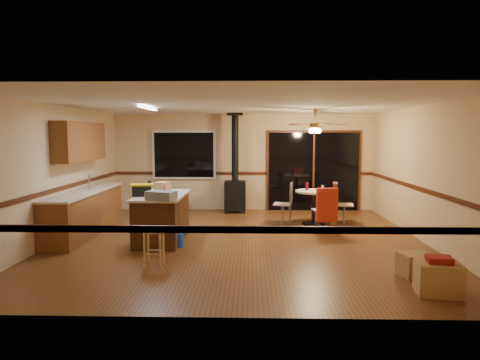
{
  "coord_description": "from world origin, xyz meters",
  "views": [
    {
      "loc": [
        0.22,
        -8.08,
        2.03
      ],
      "look_at": [
        0.0,
        0.3,
        1.15
      ],
      "focal_mm": 32.0,
      "sensor_mm": 36.0,
      "label": 1
    }
  ],
  "objects_px": {
    "wood_stove": "(235,185)",
    "box_corner_a": "(438,278)",
    "chair_left": "(287,198)",
    "dining_table": "(314,202)",
    "box_under_window": "(177,205)",
    "toolbox_grey": "(161,196)",
    "toolbox_black": "(142,191)",
    "bar_stool": "(154,248)",
    "kitchen_island": "(162,217)",
    "chair_near": "(327,205)",
    "blue_bucket": "(175,240)",
    "box_corner_b": "(415,265)",
    "chair_right": "(336,198)"
  },
  "relations": [
    {
      "from": "wood_stove",
      "to": "box_corner_a",
      "type": "distance_m",
      "value": 6.43
    },
    {
      "from": "chair_left",
      "to": "dining_table",
      "type": "bearing_deg",
      "value": -7.58
    },
    {
      "from": "box_under_window",
      "to": "toolbox_grey",
      "type": "bearing_deg",
      "value": -84.27
    },
    {
      "from": "toolbox_black",
      "to": "box_corner_a",
      "type": "relative_size",
      "value": 0.64
    },
    {
      "from": "wood_stove",
      "to": "box_corner_a",
      "type": "bearing_deg",
      "value": -63.8
    },
    {
      "from": "bar_stool",
      "to": "kitchen_island",
      "type": "bearing_deg",
      "value": 97.45
    },
    {
      "from": "wood_stove",
      "to": "toolbox_grey",
      "type": "xyz_separation_m",
      "value": [
        -1.15,
        -3.77,
        0.25
      ]
    },
    {
      "from": "toolbox_grey",
      "to": "chair_near",
      "type": "xyz_separation_m",
      "value": [
        3.14,
        1.4,
        -0.38
      ]
    },
    {
      "from": "box_under_window",
      "to": "chair_near",
      "type": "bearing_deg",
      "value": -33.89
    },
    {
      "from": "kitchen_island",
      "to": "blue_bucket",
      "type": "xyz_separation_m",
      "value": [
        0.34,
        -0.47,
        -0.33
      ]
    },
    {
      "from": "wood_stove",
      "to": "box_under_window",
      "type": "relative_size",
      "value": 5.26
    },
    {
      "from": "toolbox_grey",
      "to": "box_corner_b",
      "type": "bearing_deg",
      "value": -18.1
    },
    {
      "from": "toolbox_black",
      "to": "chair_right",
      "type": "distance_m",
      "value": 4.43
    },
    {
      "from": "bar_stool",
      "to": "box_corner_a",
      "type": "height_order",
      "value": "bar_stool"
    },
    {
      "from": "bar_stool",
      "to": "chair_left",
      "type": "distance_m",
      "value": 4.04
    },
    {
      "from": "dining_table",
      "to": "box_under_window",
      "type": "height_order",
      "value": "dining_table"
    },
    {
      "from": "kitchen_island",
      "to": "chair_right",
      "type": "bearing_deg",
      "value": 24.17
    },
    {
      "from": "box_corner_b",
      "to": "box_under_window",
      "type": "bearing_deg",
      "value": 130.54
    },
    {
      "from": "kitchen_island",
      "to": "box_corner_b",
      "type": "bearing_deg",
      "value": -26.16
    },
    {
      "from": "toolbox_black",
      "to": "box_under_window",
      "type": "relative_size",
      "value": 0.72
    },
    {
      "from": "chair_left",
      "to": "box_under_window",
      "type": "height_order",
      "value": "chair_left"
    },
    {
      "from": "toolbox_grey",
      "to": "blue_bucket",
      "type": "distance_m",
      "value": 0.91
    },
    {
      "from": "kitchen_island",
      "to": "dining_table",
      "type": "bearing_deg",
      "value": 26.39
    },
    {
      "from": "toolbox_grey",
      "to": "chair_left",
      "type": "distance_m",
      "value": 3.39
    },
    {
      "from": "blue_bucket",
      "to": "chair_near",
      "type": "height_order",
      "value": "chair_near"
    },
    {
      "from": "dining_table",
      "to": "box_corner_a",
      "type": "xyz_separation_m",
      "value": [
        0.98,
        -4.26,
        -0.32
      ]
    },
    {
      "from": "kitchen_island",
      "to": "toolbox_grey",
      "type": "height_order",
      "value": "toolbox_grey"
    },
    {
      "from": "box_corner_a",
      "to": "box_corner_b",
      "type": "bearing_deg",
      "value": 93.34
    },
    {
      "from": "blue_bucket",
      "to": "box_under_window",
      "type": "distance_m",
      "value": 3.56
    },
    {
      "from": "chair_left",
      "to": "chair_near",
      "type": "relative_size",
      "value": 0.74
    },
    {
      "from": "chair_left",
      "to": "box_corner_a",
      "type": "height_order",
      "value": "chair_left"
    },
    {
      "from": "chair_near",
      "to": "box_corner_a",
      "type": "height_order",
      "value": "chair_near"
    },
    {
      "from": "toolbox_grey",
      "to": "bar_stool",
      "type": "height_order",
      "value": "toolbox_grey"
    },
    {
      "from": "dining_table",
      "to": "chair_right",
      "type": "distance_m",
      "value": 0.53
    },
    {
      "from": "blue_bucket",
      "to": "box_corner_a",
      "type": "distance_m",
      "value": 4.4
    },
    {
      "from": "toolbox_grey",
      "to": "blue_bucket",
      "type": "bearing_deg",
      "value": 52.96
    },
    {
      "from": "toolbox_grey",
      "to": "dining_table",
      "type": "height_order",
      "value": "toolbox_grey"
    },
    {
      "from": "chair_right",
      "to": "box_under_window",
      "type": "height_order",
      "value": "chair_right"
    },
    {
      "from": "toolbox_black",
      "to": "chair_near",
      "type": "xyz_separation_m",
      "value": [
        3.6,
        0.91,
        -0.4
      ]
    },
    {
      "from": "wood_stove",
      "to": "chair_near",
      "type": "xyz_separation_m",
      "value": [
        1.98,
        -2.37,
        -0.13
      ]
    },
    {
      "from": "dining_table",
      "to": "blue_bucket",
      "type": "bearing_deg",
      "value": -144.18
    },
    {
      "from": "box_corner_a",
      "to": "toolbox_grey",
      "type": "bearing_deg",
      "value": 153.58
    },
    {
      "from": "dining_table",
      "to": "chair_left",
      "type": "xyz_separation_m",
      "value": [
        -0.6,
        0.08,
        0.06
      ]
    },
    {
      "from": "dining_table",
      "to": "toolbox_black",
      "type": "bearing_deg",
      "value": -152.74
    },
    {
      "from": "box_under_window",
      "to": "kitchen_island",
      "type": "bearing_deg",
      "value": -85.64
    },
    {
      "from": "wood_stove",
      "to": "box_under_window",
      "type": "height_order",
      "value": "wood_stove"
    },
    {
      "from": "blue_bucket",
      "to": "chair_left",
      "type": "height_order",
      "value": "chair_left"
    },
    {
      "from": "dining_table",
      "to": "box_corner_a",
      "type": "height_order",
      "value": "dining_table"
    },
    {
      "from": "toolbox_grey",
      "to": "toolbox_black",
      "type": "xyz_separation_m",
      "value": [
        -0.47,
        0.49,
        0.02
      ]
    },
    {
      "from": "toolbox_black",
      "to": "chair_left",
      "type": "distance_m",
      "value": 3.45
    }
  ]
}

